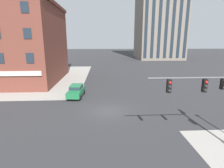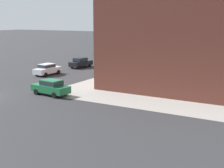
# 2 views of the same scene
# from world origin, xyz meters

# --- Properties ---
(ground_plane) EXTENTS (320.00, 320.00, 0.00)m
(ground_plane) POSITION_xyz_m (0.00, 0.00, 0.00)
(ground_plane) COLOR #2D2D30
(sidewalk_far_corner) EXTENTS (32.00, 32.00, 0.02)m
(sidewalk_far_corner) POSITION_xyz_m (-20.00, 20.00, 0.00)
(sidewalk_far_corner) COLOR gray
(sidewalk_far_corner) RESTS_ON ground
(traffic_signal_main) EXTENTS (6.59, 2.09, 5.71)m
(traffic_signal_main) POSITION_xyz_m (7.47, -7.19, 3.73)
(traffic_signal_main) COLOR #4C4C51
(traffic_signal_main) RESTS_ON ground
(car_main_northbound_far) EXTENTS (2.17, 4.53, 1.68)m
(car_main_northbound_far) POSITION_xyz_m (-4.31, 5.48, 0.92)
(car_main_northbound_far) COLOR #1E6B3D
(car_main_northbound_far) RESTS_ON ground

